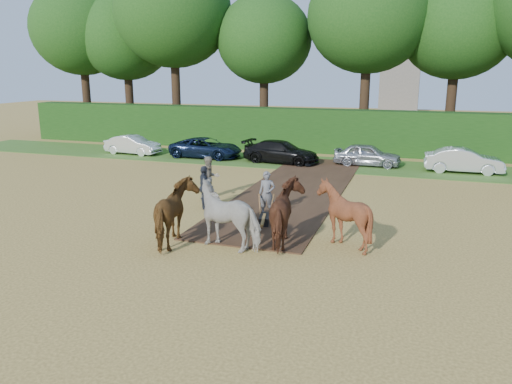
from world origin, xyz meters
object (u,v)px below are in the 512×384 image
at_px(spectator_near, 210,178).
at_px(spectator_far, 204,187).
at_px(plough_team, 260,214).
at_px(church, 405,5).
at_px(parked_cars, 280,151).

xyz_separation_m(spectator_near, spectator_far, (0.40, -1.50, -0.06)).
bearing_deg(plough_team, church, 88.15).
relative_size(spectator_near, parked_cars, 0.08).
relative_size(spectator_near, spectator_far, 1.07).
height_order(spectator_near, spectator_far, spectator_near).
relative_size(spectator_near, church, 0.07).
bearing_deg(parked_cars, plough_team, -76.89).
bearing_deg(church, plough_team, -91.85).
height_order(plough_team, church, church).
relative_size(plough_team, parked_cars, 0.29).
bearing_deg(spectator_near, parked_cars, 37.62).
distance_m(spectator_far, church, 54.30).
bearing_deg(church, spectator_far, -95.84).
distance_m(plough_team, parked_cars, 15.13).
bearing_deg(spectator_far, spectator_near, -12.39).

